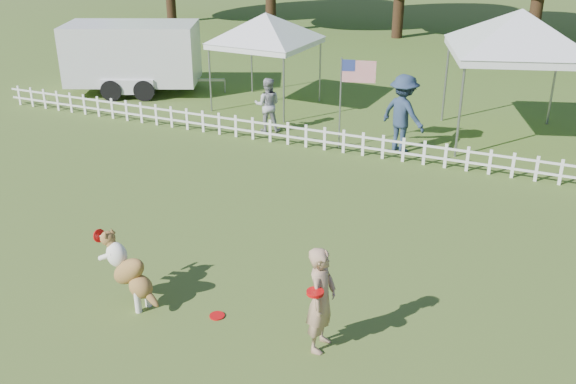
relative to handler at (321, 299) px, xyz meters
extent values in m
plane|color=#395D1D|center=(-1.98, 0.39, -0.77)|extent=(120.00, 120.00, 0.00)
imported|color=tan|center=(0.00, 0.00, 0.00)|extent=(0.38, 0.57, 1.55)
cylinder|color=red|center=(-1.67, 0.05, -0.76)|extent=(0.29, 0.29, 0.02)
imported|color=#A1A1A6|center=(-4.68, 8.19, -0.04)|extent=(0.86, 0.77, 1.46)
imported|color=#24354E|center=(-0.97, 8.12, 0.19)|extent=(1.43, 1.19, 1.93)
camera|label=1|loc=(2.50, -6.83, 4.82)|focal=40.00mm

